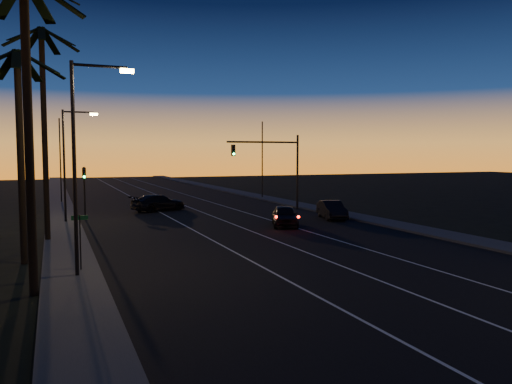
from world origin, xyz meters
name	(u,v)px	position (x,y,z in m)	size (l,w,h in m)	color
road	(240,230)	(0.00, 30.00, 0.01)	(20.00, 170.00, 0.01)	black
sidewalk_left	(66,239)	(-11.20, 30.00, 0.08)	(2.40, 170.00, 0.16)	#353533
sidewalk_right	(376,221)	(11.20, 30.00, 0.08)	(2.40, 170.00, 0.16)	#353533
lane_stripe_left	(198,232)	(-3.00, 30.00, 0.02)	(0.12, 160.00, 0.01)	silver
lane_stripe_mid	(247,229)	(0.50, 30.00, 0.02)	(0.12, 160.00, 0.01)	silver
lane_stripe_right	(292,227)	(4.00, 30.00, 0.02)	(0.12, 160.00, 0.01)	silver
palm_near	(28,102)	(-12.60, 18.00, 7.07)	(4.25, 4.16, 11.53)	black
palm_mid	(20,132)	(-13.20, 24.00, 6.25)	(4.25, 4.16, 10.03)	black
palm_far	(44,113)	(-12.20, 30.00, 7.61)	(4.25, 4.16, 12.53)	black
streetlight_left_near	(82,151)	(-10.70, 20.00, 5.32)	(2.55, 0.26, 9.00)	black
streetlight_left_far	(68,156)	(-10.69, 38.00, 5.06)	(2.55, 0.26, 8.50)	black
street_sign	(80,236)	(-10.80, 21.00, 1.66)	(0.70, 0.06, 2.60)	black
signal_mast	(275,159)	(7.14, 39.99, 4.78)	(7.10, 0.41, 7.00)	black
signal_post	(84,183)	(-9.50, 39.98, 2.89)	(0.28, 0.37, 4.20)	black
far_pole_left	(60,161)	(-11.00, 55.00, 4.50)	(0.14, 0.14, 9.00)	black
far_pole_right	(262,160)	(11.00, 52.00, 4.50)	(0.14, 0.14, 9.00)	black
lead_car	(285,216)	(3.69, 30.59, 0.76)	(3.39, 5.17, 1.50)	black
right_car	(332,210)	(8.93, 32.76, 0.73)	(2.63, 4.63, 1.44)	black
cross_car	(158,203)	(-2.90, 43.62, 0.77)	(5.62, 3.99, 1.51)	black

